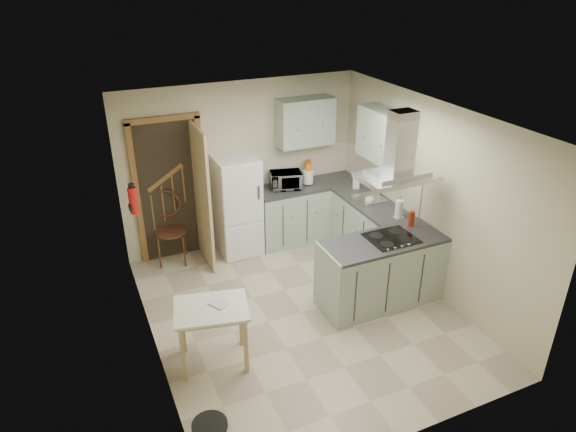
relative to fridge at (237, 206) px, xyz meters
name	(u,v)px	position (x,y,z in m)	size (l,w,h in m)	color
floor	(302,312)	(0.20, -1.80, -0.75)	(4.20, 4.20, 0.00)	#BCAF92
ceiling	(305,118)	(0.20, -1.80, 1.75)	(4.20, 4.20, 0.00)	silver
back_wall	(242,165)	(0.20, 0.30, 0.50)	(3.60, 3.60, 0.00)	beige
left_wall	(145,257)	(-1.60, -1.80, 0.50)	(4.20, 4.20, 0.00)	beige
right_wall	(430,198)	(2.00, -1.80, 0.50)	(4.20, 4.20, 0.00)	beige
doorway	(170,190)	(-0.90, 0.27, 0.30)	(1.10, 0.12, 2.10)	brown
fridge	(237,206)	(0.00, 0.00, 0.00)	(0.60, 0.60, 1.50)	white
counter_back	(291,214)	(0.86, 0.00, -0.30)	(1.08, 0.60, 0.90)	#9EB2A0
counter_right	(360,222)	(1.70, -0.68, -0.30)	(0.60, 1.95, 0.90)	#9EB2A0
splashback	(300,163)	(1.16, 0.29, 0.40)	(1.68, 0.02, 0.50)	beige
wall_cabinet_back	(305,122)	(1.15, 0.12, 1.10)	(0.85, 0.35, 0.70)	#9EB2A0
wall_cabinet_right	(385,136)	(1.82, -0.95, 1.10)	(0.35, 0.90, 0.70)	#9EB2A0
peninsula	(381,271)	(1.22, -1.98, -0.30)	(1.55, 0.65, 0.90)	#9EB2A0
hob	(391,238)	(1.32, -1.98, 0.16)	(0.58, 0.50, 0.01)	black
extractor_hood	(397,177)	(1.32, -1.98, 0.97)	(0.90, 0.55, 0.10)	silver
sink	(368,199)	(1.70, -0.85, 0.16)	(0.45, 0.40, 0.01)	silver
fire_extinguisher	(133,201)	(-1.54, -0.90, 0.75)	(0.10, 0.10, 0.32)	#B2140F
drop_leaf_table	(213,335)	(-1.05, -2.20, -0.39)	(0.77, 0.58, 0.72)	tan
bentwood_chair	(171,232)	(-0.99, 0.10, -0.26)	(0.43, 0.43, 0.97)	#462517
microwave	(286,180)	(0.78, 0.00, 0.28)	(0.46, 0.31, 0.26)	black
kettle	(308,177)	(1.15, 0.00, 0.27)	(0.17, 0.17, 0.24)	white
cereal_box	(308,172)	(1.19, 0.06, 0.32)	(0.09, 0.22, 0.34)	orange
soap_bottle	(356,182)	(1.74, -0.44, 0.25)	(0.09, 0.10, 0.21)	#9EA0AA
paper_towel	(399,209)	(1.74, -1.54, 0.28)	(0.10, 0.10, 0.26)	white
cup	(369,201)	(1.62, -1.01, 0.20)	(0.13, 0.13, 0.10)	silver
red_bottle	(412,219)	(1.75, -1.80, 0.25)	(0.07, 0.07, 0.20)	#9E240D
book	(214,304)	(-1.03, -2.21, 0.02)	(0.15, 0.20, 0.09)	#97323E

